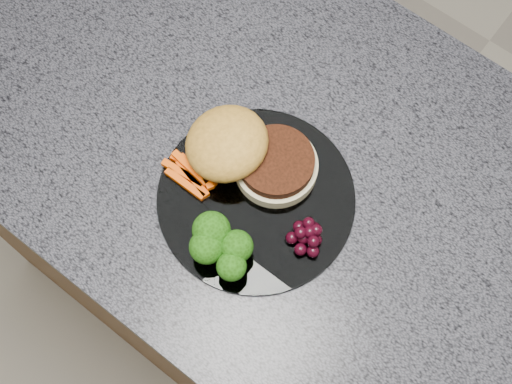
# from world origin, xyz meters

# --- Properties ---
(island_cabinet) EXTENTS (1.20, 0.60, 0.86)m
(island_cabinet) POSITION_xyz_m (0.00, 0.00, 0.43)
(island_cabinet) COLOR #53361C
(island_cabinet) RESTS_ON ground
(countertop) EXTENTS (1.20, 0.60, 0.04)m
(countertop) POSITION_xyz_m (0.00, 0.00, 0.88)
(countertop) COLOR #494952
(countertop) RESTS_ON island_cabinet
(plate) EXTENTS (0.26, 0.26, 0.01)m
(plate) POSITION_xyz_m (-0.03, -0.07, 0.90)
(plate) COLOR white
(plate) RESTS_ON countertop
(burger) EXTENTS (0.21, 0.17, 0.06)m
(burger) POSITION_xyz_m (-0.08, -0.04, 0.93)
(burger) COLOR beige
(burger) RESTS_ON plate
(carrot_sticks) EXTENTS (0.08, 0.05, 0.02)m
(carrot_sticks) POSITION_xyz_m (-0.12, -0.10, 0.91)
(carrot_sticks) COLOR #F65204
(carrot_sticks) RESTS_ON plate
(broccoli) EXTENTS (0.09, 0.07, 0.06)m
(broccoli) POSITION_xyz_m (-0.02, -0.16, 0.94)
(broccoli) COLOR #537C2D
(broccoli) RESTS_ON plate
(grape_bunch) EXTENTS (0.05, 0.05, 0.03)m
(grape_bunch) POSITION_xyz_m (0.05, -0.08, 0.92)
(grape_bunch) COLOR black
(grape_bunch) RESTS_ON plate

